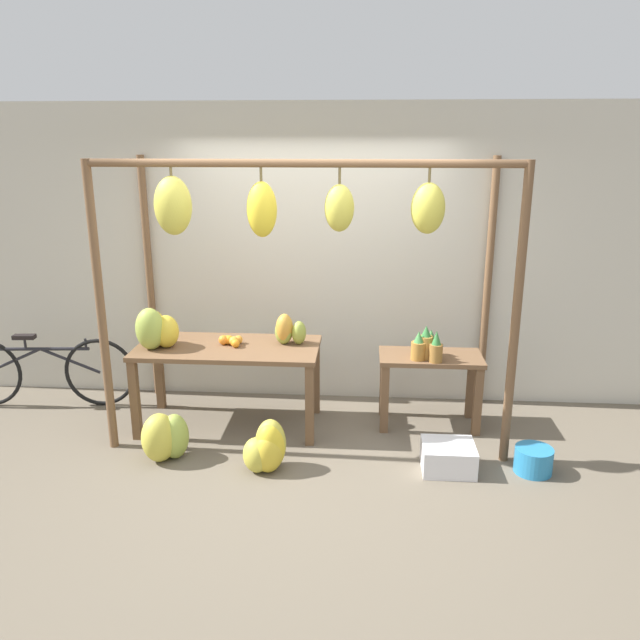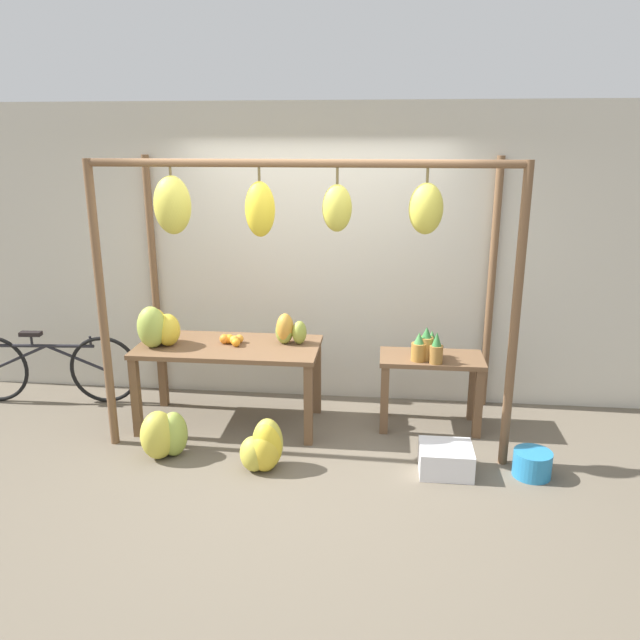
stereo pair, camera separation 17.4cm
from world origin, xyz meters
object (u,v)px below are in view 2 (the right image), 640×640
Objects in this scene: banana_pile_on_table at (157,328)px; fruit_crate_white at (446,459)px; pineapple_cluster at (428,347)px; blue_bucket at (532,464)px; banana_pile_ground_right at (264,448)px; papaya_pile at (288,330)px; parked_bicycle at (49,368)px; orange_pile at (231,340)px; banana_pile_ground_left at (164,435)px.

banana_pile_on_table reaches higher than fruit_crate_white.
pineapple_cluster is 1.01× the size of blue_bucket.
banana_pile_ground_right is (1.05, -0.69, -0.73)m from banana_pile_on_table.
blue_bucket is (0.78, -0.70, -0.67)m from pineapple_cluster.
papaya_pile is (1.11, 0.17, -0.04)m from banana_pile_on_table.
banana_pile_on_table is 1.46× the size of blue_bucket.
banana_pile_ground_right is at bearing -175.64° from fruit_crate_white.
papaya_pile is at bearing -4.62° from parked_bicycle.
banana_pile_on_table is 1.13m from papaya_pile.
banana_pile_on_table reaches higher than blue_bucket.
pineapple_cluster is at bearing 0.78° from orange_pile.
banana_pile_on_table is at bearing 166.59° from fruit_crate_white.
papaya_pile is (-1.21, 0.05, 0.10)m from pineapple_cluster.
orange_pile is 1.95m from parked_bicycle.
banana_pile_on_table is 3.25m from blue_bucket.
banana_pile_ground_left reaches higher than blue_bucket.
banana_pile_on_table reaches higher than banana_pile_ground_left.
parked_bicycle reaches higher than fruit_crate_white.
banana_pile_on_table is at bearing -16.15° from parked_bicycle.
banana_pile_ground_left reaches higher than fruit_crate_white.
banana_pile_ground_right is at bearing -176.72° from blue_bucket.
orange_pile reaches higher than parked_bicycle.
fruit_crate_white is at bearing -179.04° from blue_bucket.
pineapple_cluster reaches higher than banana_pile_ground_left.
banana_pile_on_table is 0.95m from banana_pile_ground_left.
papaya_pile is at bearing 86.06° from banana_pile_ground_right.
banana_pile_ground_left is at bearing 172.48° from banana_pile_ground_right.
pineapple_cluster is (2.32, 0.13, -0.14)m from banana_pile_on_table.
banana_pile_on_table reaches higher than parked_bicycle.
parked_bicycle is (-1.26, 0.36, -0.56)m from banana_pile_on_table.
banana_pile_on_table is at bearing 169.53° from blue_bucket.
pineapple_cluster is 0.98m from fruit_crate_white.
banana_pile_ground_right is (0.84, -0.11, -0.01)m from banana_pile_ground_left.
banana_pile_ground_right reaches higher than fruit_crate_white.
orange_pile is 0.99m from banana_pile_ground_left.
parked_bicycle reaches higher than blue_bucket.
banana_pile_ground_right is (0.43, -0.79, -0.61)m from orange_pile.
banana_pile_ground_left is 2.88m from blue_bucket.
banana_pile_ground_left is at bearing -179.87° from blue_bucket.
fruit_crate_white is (0.13, -0.71, -0.66)m from pineapple_cluster.
banana_pile_ground_left is 0.25× the size of parked_bicycle.
parked_bicycle is at bearing 167.86° from blue_bucket.
orange_pile is 0.50m from papaya_pile.
banana_pile_ground_right is 1.10m from papaya_pile.
parked_bicycle is (-3.70, 0.95, 0.25)m from fruit_crate_white.
banana_pile_ground_left is 1.09× the size of fruit_crate_white.
papaya_pile reaches higher than banana_pile_ground_left.
pineapple_cluster is at bearing 100.18° from fruit_crate_white.
parked_bicycle reaches higher than banana_pile_ground_right.
banana_pile_ground_left is 1.52× the size of blue_bucket.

